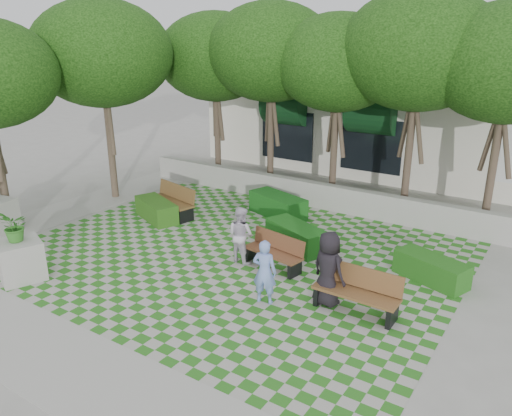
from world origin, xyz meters
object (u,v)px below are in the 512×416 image
Objects in this scene: person_blue at (265,272)px; person_dark at (328,269)px; planter_front at (19,252)px; bench_west at (172,201)px; hedge_midleft at (278,206)px; person_white at (241,235)px; bench_east at (357,292)px; hedge_east at (431,269)px; hedge_midright at (296,236)px; hedge_west at (156,210)px; bench_mid at (275,252)px.

person_dark reaches higher than person_blue.
bench_west is at bearing 90.15° from planter_front.
person_white is at bearing -74.44° from hedge_midleft.
hedge_east is at bearing 68.29° from bench_east.
hedge_midright is 5.13m from hedge_west.
person_white reaches higher than bench_east.
bench_east is 1.06× the size of hedge_east.
bench_mid is 1.01× the size of person_dark.
planter_front is at bearing -157.09° from bench_east.
bench_west is at bearing -15.74° from person_white.
hedge_midleft is (-4.72, 4.43, -0.12)m from bench_east.
person_white is (4.12, -1.77, 0.28)m from bench_west.
hedge_midleft reaches higher than hedge_east.
planter_front is (0.02, -5.70, 0.23)m from bench_west.
hedge_east is 0.86× the size of hedge_midleft.
bench_mid is 4.02m from hedge_midleft.
bench_west is 0.67m from hedge_west.
hedge_west is at bearing 92.01° from planter_front.
planter_front is at bearing -147.46° from hedge_east.
bench_west is at bearing 173.20° from bench_mid.
hedge_midleft is at bearing -31.26° from person_dark.
hedge_midright is 1.10× the size of planter_front.
hedge_west is at bearing 2.01° from person_dark.
bench_east is at bearing -4.15° from bench_west.
hedge_west is at bearing -174.24° from hedge_midright.
bench_mid is at bearing -3.48° from bench_west.
planter_front is at bearing 8.66° from person_blue.
person_dark is (-0.71, -0.04, 0.40)m from bench_east.
bench_mid is 1.04m from person_white.
hedge_east is (3.74, 1.49, -0.11)m from bench_mid.
person_white reaches higher than hedge_midright.
person_blue is at bearing -24.00° from hedge_west.
hedge_midleft is 1.17× the size of planter_front.
hedge_midright is at bearing 48.59° from planter_front.
planter_front is 5.68m from person_white.
planter_front is 1.16× the size of person_blue.
planter_front is (-7.80, -3.18, 0.25)m from bench_east.
hedge_east is 1.16× the size of person_white.
hedge_west is 5.09m from planter_front.
hedge_midright is at bearing 140.85° from bench_east.
bench_west is at bearing -2.91° from person_dark.
person_blue is 0.99× the size of person_white.
bench_west is 1.12× the size of hedge_west.
planter_front reaches higher than bench_mid.
hedge_midright is 2.75m from hedge_midleft.
bench_mid is 0.98× the size of hedge_east.
person_white is (-0.96, -0.20, 0.35)m from bench_mid.
hedge_west is at bearing -179.81° from bench_mid.
person_white is (-2.98, 0.79, -0.10)m from person_dark.
hedge_west is 1.20× the size of person_white.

